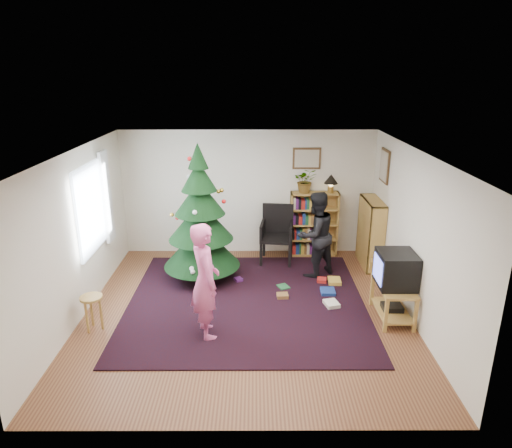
{
  "coord_description": "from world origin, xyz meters",
  "views": [
    {
      "loc": [
        0.14,
        -6.33,
        3.6
      ],
      "look_at": [
        0.16,
        1.01,
        1.1
      ],
      "focal_mm": 32.0,
      "sensor_mm": 36.0,
      "label": 1
    }
  ],
  "objects_px": {
    "crt_tv": "(396,269)",
    "bookshelf_back": "(314,223)",
    "picture_back": "(307,158)",
    "armchair": "(276,231)",
    "picture_right": "(385,166)",
    "bookshelf_right": "(371,232)",
    "person_by_chair": "(315,235)",
    "stool": "(92,304)",
    "potted_plant": "(305,181)",
    "table_lamp": "(331,180)",
    "tv_stand": "(393,298)",
    "person_standing": "(205,281)",
    "christmas_tree": "(201,225)"
  },
  "relations": [
    {
      "from": "bookshelf_back",
      "to": "person_by_chair",
      "type": "bearing_deg",
      "value": -95.56
    },
    {
      "from": "bookshelf_back",
      "to": "table_lamp",
      "type": "distance_m",
      "value": 0.93
    },
    {
      "from": "picture_right",
      "to": "bookshelf_back",
      "type": "xyz_separation_m",
      "value": [
        -1.15,
        0.59,
        -1.29
      ]
    },
    {
      "from": "picture_right",
      "to": "crt_tv",
      "type": "xyz_separation_m",
      "value": [
        -0.26,
        -1.95,
        -1.14
      ]
    },
    {
      "from": "bookshelf_right",
      "to": "person_standing",
      "type": "distance_m",
      "value": 3.79
    },
    {
      "from": "christmas_tree",
      "to": "crt_tv",
      "type": "distance_m",
      "value": 3.34
    },
    {
      "from": "person_by_chair",
      "to": "potted_plant",
      "type": "bearing_deg",
      "value": -117.81
    },
    {
      "from": "christmas_tree",
      "to": "person_by_chair",
      "type": "distance_m",
      "value": 2.05
    },
    {
      "from": "bookshelf_right",
      "to": "table_lamp",
      "type": "xyz_separation_m",
      "value": [
        -0.72,
        0.53,
        0.88
      ]
    },
    {
      "from": "tv_stand",
      "to": "table_lamp",
      "type": "height_order",
      "value": "table_lamp"
    },
    {
      "from": "christmas_tree",
      "to": "tv_stand",
      "type": "xyz_separation_m",
      "value": [
        3.03,
        -1.39,
        -0.7
      ]
    },
    {
      "from": "christmas_tree",
      "to": "person_standing",
      "type": "relative_size",
      "value": 1.47
    },
    {
      "from": "picture_right",
      "to": "crt_tv",
      "type": "relative_size",
      "value": 1.02
    },
    {
      "from": "tv_stand",
      "to": "potted_plant",
      "type": "xyz_separation_m",
      "value": [
        -1.1,
        2.54,
        1.22
      ]
    },
    {
      "from": "bookshelf_right",
      "to": "armchair",
      "type": "bearing_deg",
      "value": 81.89
    },
    {
      "from": "armchair",
      "to": "crt_tv",
      "type": "bearing_deg",
      "value": -46.58
    },
    {
      "from": "picture_right",
      "to": "bookshelf_back",
      "type": "distance_m",
      "value": 1.82
    },
    {
      "from": "crt_tv",
      "to": "table_lamp",
      "type": "bearing_deg",
      "value": 103.17
    },
    {
      "from": "picture_back",
      "to": "person_by_chair",
      "type": "bearing_deg",
      "value": -86.27
    },
    {
      "from": "person_standing",
      "to": "potted_plant",
      "type": "distance_m",
      "value": 3.5
    },
    {
      "from": "picture_right",
      "to": "christmas_tree",
      "type": "height_order",
      "value": "christmas_tree"
    },
    {
      "from": "bookshelf_right",
      "to": "person_by_chair",
      "type": "height_order",
      "value": "person_by_chair"
    },
    {
      "from": "picture_right",
      "to": "stool",
      "type": "height_order",
      "value": "picture_right"
    },
    {
      "from": "christmas_tree",
      "to": "stool",
      "type": "relative_size",
      "value": 4.64
    },
    {
      "from": "tv_stand",
      "to": "armchair",
      "type": "xyz_separation_m",
      "value": [
        -1.66,
        2.26,
        0.28
      ]
    },
    {
      "from": "picture_back",
      "to": "tv_stand",
      "type": "distance_m",
      "value": 3.31
    },
    {
      "from": "table_lamp",
      "to": "person_by_chair",
      "type": "bearing_deg",
      "value": -111.51
    },
    {
      "from": "bookshelf_right",
      "to": "stool",
      "type": "xyz_separation_m",
      "value": [
        -4.54,
        -2.32,
        -0.25
      ]
    },
    {
      "from": "bookshelf_back",
      "to": "potted_plant",
      "type": "distance_m",
      "value": 0.9
    },
    {
      "from": "stool",
      "to": "table_lamp",
      "type": "xyz_separation_m",
      "value": [
        3.82,
        2.86,
        1.14
      ]
    },
    {
      "from": "crt_tv",
      "to": "table_lamp",
      "type": "xyz_separation_m",
      "value": [
        -0.59,
        2.54,
        0.74
      ]
    },
    {
      "from": "potted_plant",
      "to": "picture_right",
      "type": "bearing_deg",
      "value": -23.58
    },
    {
      "from": "person_by_chair",
      "to": "tv_stand",
      "type": "bearing_deg",
      "value": 89.5
    },
    {
      "from": "bookshelf_right",
      "to": "potted_plant",
      "type": "xyz_separation_m",
      "value": [
        -1.22,
        0.53,
        0.88
      ]
    },
    {
      "from": "christmas_tree",
      "to": "bookshelf_right",
      "type": "relative_size",
      "value": 1.89
    },
    {
      "from": "person_by_chair",
      "to": "bookshelf_back",
      "type": "bearing_deg",
      "value": -129.11
    },
    {
      "from": "bookshelf_back",
      "to": "picture_back",
      "type": "bearing_deg",
      "value": 142.04
    },
    {
      "from": "crt_tv",
      "to": "bookshelf_back",
      "type": "bearing_deg",
      "value": 109.39
    },
    {
      "from": "picture_right",
      "to": "christmas_tree",
      "type": "bearing_deg",
      "value": -170.37
    },
    {
      "from": "picture_back",
      "to": "person_standing",
      "type": "bearing_deg",
      "value": -118.53
    },
    {
      "from": "crt_tv",
      "to": "stool",
      "type": "distance_m",
      "value": 4.45
    },
    {
      "from": "picture_back",
      "to": "armchair",
      "type": "xyz_separation_m",
      "value": [
        -0.59,
        -0.41,
        -1.35
      ]
    },
    {
      "from": "tv_stand",
      "to": "potted_plant",
      "type": "distance_m",
      "value": 3.02
    },
    {
      "from": "stool",
      "to": "armchair",
      "type": "bearing_deg",
      "value": 43.06
    },
    {
      "from": "picture_back",
      "to": "picture_right",
      "type": "xyz_separation_m",
      "value": [
        1.33,
        -0.73,
        0.0
      ]
    },
    {
      "from": "tv_stand",
      "to": "table_lamp",
      "type": "relative_size",
      "value": 2.36
    },
    {
      "from": "picture_right",
      "to": "person_by_chair",
      "type": "distance_m",
      "value": 1.76
    },
    {
      "from": "tv_stand",
      "to": "crt_tv",
      "type": "xyz_separation_m",
      "value": [
        -0.0,
        -0.0,
        0.48
      ]
    },
    {
      "from": "picture_right",
      "to": "potted_plant",
      "type": "xyz_separation_m",
      "value": [
        -1.35,
        0.59,
        -0.41
      ]
    },
    {
      "from": "armchair",
      "to": "person_standing",
      "type": "relative_size",
      "value": 0.66
    }
  ]
}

